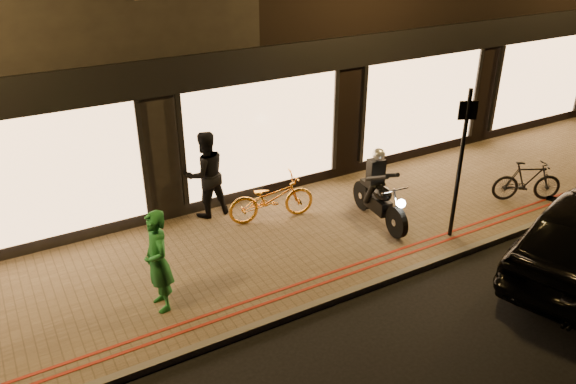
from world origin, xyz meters
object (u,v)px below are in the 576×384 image
(motorcycle, at_px, (379,195))
(sign_post, at_px, (461,158))
(person_green, at_px, (158,261))
(bicycle_gold, at_px, (271,198))

(motorcycle, height_order, sign_post, sign_post)
(person_green, bearing_deg, motorcycle, 94.37)
(bicycle_gold, xyz_separation_m, person_green, (-2.95, -1.72, 0.39))
(sign_post, height_order, person_green, sign_post)
(bicycle_gold, height_order, person_green, person_green)
(sign_post, distance_m, person_green, 5.83)
(bicycle_gold, relative_size, person_green, 1.06)
(motorcycle, bearing_deg, sign_post, -46.13)
(sign_post, xyz_separation_m, bicycle_gold, (-2.79, 2.36, -1.19))
(bicycle_gold, distance_m, person_green, 3.43)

